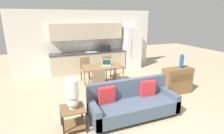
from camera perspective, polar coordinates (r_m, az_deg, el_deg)
ground_plane at (r=4.40m, az=7.25°, el=-17.19°), size 20.00×20.00×0.00m
wall_back at (r=8.11m, az=-8.38°, el=8.41°), size 6.40×0.07×2.70m
kitchen_counter at (r=7.91m, az=-7.61°, el=4.51°), size 3.36×0.65×2.15m
refrigerator at (r=8.52m, az=6.35°, el=6.27°), size 0.75×0.75×1.95m
dining_table at (r=6.12m, az=-2.85°, el=-0.29°), size 1.35×0.80×0.76m
couch at (r=4.44m, az=6.60°, el=-11.67°), size 2.16×0.80×0.89m
side_table at (r=4.03m, az=-12.59°, el=-15.01°), size 0.51×0.51×0.52m
table_lamp at (r=3.79m, az=-12.91°, el=-8.41°), size 0.28×0.28×0.64m
credenza at (r=6.03m, az=20.49°, el=-4.20°), size 0.96×0.39×0.84m
vase at (r=5.93m, az=21.75°, el=1.67°), size 0.12×0.12×0.44m
dining_chair_far_right at (r=6.96m, az=-1.39°, el=0.25°), size 0.44×0.44×0.91m
dining_chair_far_left at (r=6.78m, az=-8.50°, el=-0.34°), size 0.47×0.47×0.91m
dining_chair_near_left at (r=5.39m, az=-4.73°, el=-4.56°), size 0.44×0.44×0.91m
laptop at (r=6.13m, az=-1.84°, el=0.94°), size 0.40×0.37×0.20m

